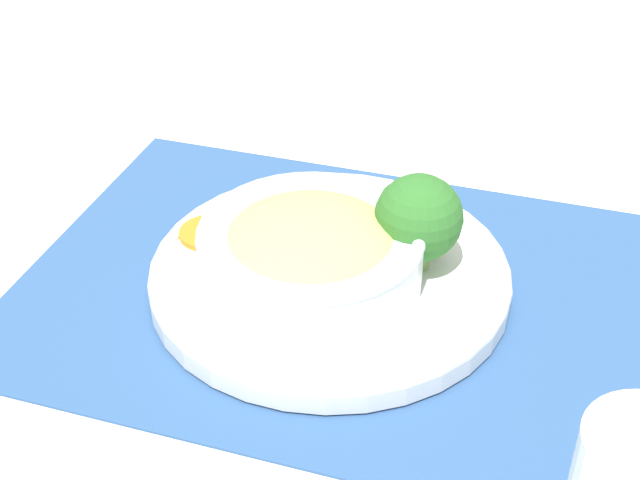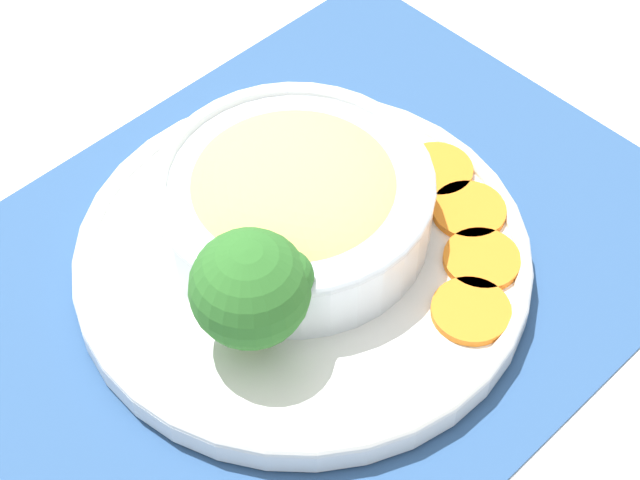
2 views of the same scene
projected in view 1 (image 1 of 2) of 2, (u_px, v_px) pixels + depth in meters
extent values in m
plane|color=white|center=(330.00, 288.00, 0.71)|extent=(4.00, 4.00, 0.00)
cube|color=#2D5184|center=(330.00, 286.00, 0.71)|extent=(0.52, 0.42, 0.00)
cylinder|color=white|center=(330.00, 276.00, 0.70)|extent=(0.28, 0.28, 0.02)
torus|color=white|center=(330.00, 268.00, 0.70)|extent=(0.28, 0.28, 0.01)
cylinder|color=silver|center=(311.00, 257.00, 0.67)|extent=(0.17, 0.17, 0.04)
torus|color=silver|center=(311.00, 234.00, 0.66)|extent=(0.17, 0.17, 0.01)
ellipsoid|color=#EAC66B|center=(311.00, 245.00, 0.67)|extent=(0.14, 0.14, 0.05)
cylinder|color=#759E51|center=(416.00, 255.00, 0.70)|extent=(0.02, 0.02, 0.02)
sphere|color=#2D6B28|center=(419.00, 218.00, 0.68)|extent=(0.07, 0.07, 0.07)
sphere|color=#2D6B28|center=(399.00, 201.00, 0.69)|extent=(0.03, 0.03, 0.03)
sphere|color=#2D6B28|center=(438.00, 224.00, 0.66)|extent=(0.03, 0.03, 0.03)
cylinder|color=orange|center=(321.00, 192.00, 0.79)|extent=(0.05, 0.05, 0.01)
cylinder|color=orange|center=(277.00, 197.00, 0.78)|extent=(0.05, 0.05, 0.01)
cylinder|color=orange|center=(238.00, 212.00, 0.76)|extent=(0.05, 0.05, 0.01)
cylinder|color=orange|center=(208.00, 233.00, 0.73)|extent=(0.05, 0.05, 0.01)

